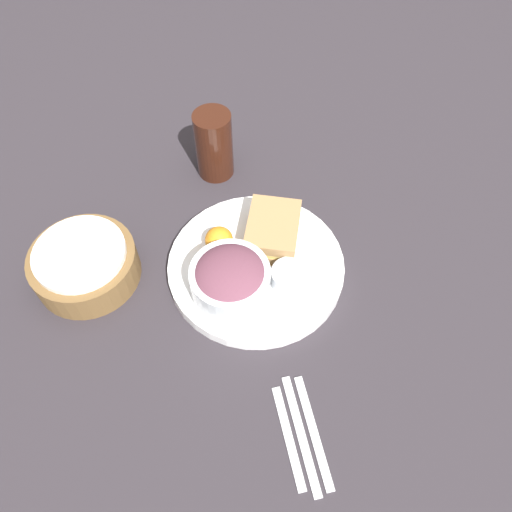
% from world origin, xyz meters
% --- Properties ---
extents(ground_plane, '(4.00, 4.00, 0.00)m').
position_xyz_m(ground_plane, '(0.00, 0.00, 0.00)').
color(ground_plane, '#2D282D').
extents(plate, '(0.30, 0.30, 0.02)m').
position_xyz_m(plate, '(0.00, 0.00, 0.01)').
color(plate, white).
rests_on(plate, ground_plane).
extents(sandwich, '(0.11, 0.09, 0.05)m').
position_xyz_m(sandwich, '(0.05, -0.02, 0.05)').
color(sandwich, '#A37A4C').
rests_on(sandwich, plate).
extents(salad_bowl, '(0.12, 0.12, 0.08)m').
position_xyz_m(salad_bowl, '(-0.06, 0.03, 0.06)').
color(salad_bowl, white).
rests_on(salad_bowl, plate).
extents(dressing_cup, '(0.06, 0.06, 0.03)m').
position_xyz_m(dressing_cup, '(-0.03, -0.06, 0.04)').
color(dressing_cup, '#B7B7BC').
rests_on(dressing_cup, plate).
extents(orange_wedge, '(0.05, 0.05, 0.05)m').
position_xyz_m(orange_wedge, '(0.02, 0.06, 0.05)').
color(orange_wedge, orange).
rests_on(orange_wedge, plate).
extents(drink_glass, '(0.07, 0.07, 0.13)m').
position_xyz_m(drink_glass, '(0.22, 0.10, 0.07)').
color(drink_glass, '#38190F').
rests_on(drink_glass, ground_plane).
extents(bread_basket, '(0.17, 0.17, 0.07)m').
position_xyz_m(bread_basket, '(-0.04, 0.28, 0.03)').
color(bread_basket, brown).
rests_on(bread_basket, ground_plane).
extents(fork, '(0.16, 0.06, 0.01)m').
position_xyz_m(fork, '(-0.26, -0.11, 0.00)').
color(fork, silver).
rests_on(fork, ground_plane).
extents(knife, '(0.16, 0.07, 0.01)m').
position_xyz_m(knife, '(-0.26, -0.09, 0.00)').
color(knife, silver).
rests_on(knife, ground_plane).
extents(spoon, '(0.14, 0.06, 0.01)m').
position_xyz_m(spoon, '(-0.27, -0.08, 0.00)').
color(spoon, silver).
rests_on(spoon, ground_plane).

